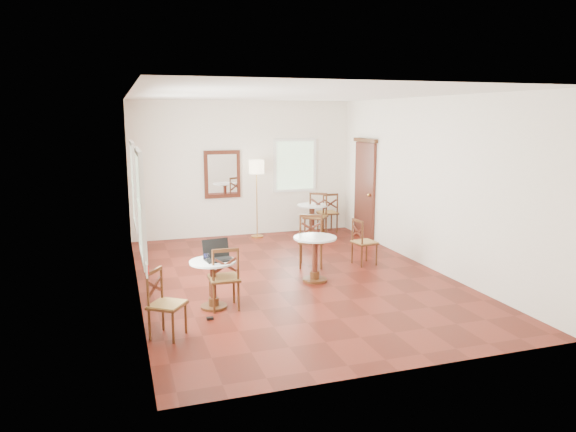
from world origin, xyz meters
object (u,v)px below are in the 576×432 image
object	(u,v)px
cafe_table_back	(313,217)
floor_lamp	(257,172)
chair_mid_b	(363,242)
chair_back_a	(328,212)
chair_back_b	(316,216)
power_adapter	(210,318)
water_glass	(208,257)
cafe_table_near	(213,279)
cafe_table_mid	(315,254)
chair_near_b	(165,304)
navy_mug	(206,256)
chair_mid_a	(311,240)
chair_near_a	(224,278)
laptop	(218,255)
mouse	(213,259)

from	to	relation	value
cafe_table_back	floor_lamp	distance (m)	1.60
chair_mid_b	chair_back_a	world-z (taller)	chair_back_a
chair_back_a	floor_lamp	bearing A→B (deg)	1.55
chair_back_b	floor_lamp	world-z (taller)	floor_lamp
power_adapter	water_glass	bearing A→B (deg)	81.90
chair_mid_b	water_glass	world-z (taller)	chair_mid_b
cafe_table_near	cafe_table_mid	distance (m)	1.95
chair_near_b	navy_mug	size ratio (longest dim) A/B	7.81
chair_mid_a	chair_back_b	distance (m)	2.30
chair_back_a	cafe_table_near	bearing A→B (deg)	50.88
cafe_table_mid	water_glass	bearing A→B (deg)	-159.13
cafe_table_back	chair_near_a	world-z (taller)	chair_near_a
cafe_table_mid	navy_mug	world-z (taller)	navy_mug
chair_back_a	power_adapter	bearing A→B (deg)	52.60
chair_mid_a	navy_mug	world-z (taller)	chair_mid_a
chair_near_b	cafe_table_mid	bearing A→B (deg)	-23.69
chair_mid_a	laptop	size ratio (longest dim) A/B	2.36
floor_lamp	laptop	world-z (taller)	floor_lamp
navy_mug	chair_near_a	bearing A→B (deg)	-41.13
cafe_table_back	water_glass	world-z (taller)	water_glass
chair_mid_b	laptop	xyz separation A→B (m)	(-2.91, -1.32, 0.33)
chair_back_a	mouse	size ratio (longest dim) A/B	9.72
floor_lamp	water_glass	distance (m)	4.56
chair_near_a	laptop	distance (m)	0.34
cafe_table_back	chair_near_b	world-z (taller)	chair_near_b
cafe_table_near	mouse	world-z (taller)	mouse
cafe_table_near	navy_mug	world-z (taller)	navy_mug
chair_back_b	water_glass	bearing A→B (deg)	-91.36
chair_mid_a	navy_mug	distance (m)	2.56
cafe_table_mid	chair_back_a	bearing A→B (deg)	64.62
chair_near_b	water_glass	xyz separation A→B (m)	(0.66, 0.82, 0.32)
navy_mug	water_glass	xyz separation A→B (m)	(0.01, -0.09, 0.01)
cafe_table_near	power_adapter	size ratio (longest dim) A/B	7.73
chair_near_b	chair_back_b	world-z (taller)	chair_back_b
mouse	chair_near_b	bearing A→B (deg)	-148.98
cafe_table_mid	navy_mug	xyz separation A→B (m)	(-1.88, -0.62, 0.27)
cafe_table_mid	chair_mid_a	distance (m)	0.85
cafe_table_near	chair_mid_b	size ratio (longest dim) A/B	0.82
cafe_table_near	water_glass	size ratio (longest dim) A/B	6.66
floor_lamp	chair_mid_b	bearing A→B (deg)	-65.42
cafe_table_near	laptop	bearing A→B (deg)	35.38
chair_near_a	chair_mid_b	world-z (taller)	chair_near_a
laptop	cafe_table_back	bearing A→B (deg)	45.56
chair_mid_b	floor_lamp	distance (m)	3.21
chair_near_a	power_adapter	world-z (taller)	chair_near_a
power_adapter	chair_mid_b	bearing A→B (deg)	30.15
laptop	power_adapter	bearing A→B (deg)	-120.64
cafe_table_back	navy_mug	bearing A→B (deg)	-128.89
chair_near_b	floor_lamp	distance (m)	5.63
cafe_table_back	chair_back_a	distance (m)	0.62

